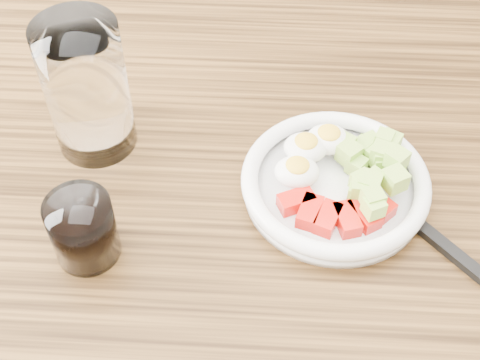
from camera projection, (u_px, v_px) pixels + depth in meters
name	position (u px, v px, depth m)	size (l,w,h in m)	color
dining_table	(247.00, 252.00, 0.84)	(1.50, 0.90, 0.77)	brown
bowl	(336.00, 180.00, 0.76)	(0.22, 0.22, 0.05)	white
fork	(474.00, 271.00, 0.70)	(0.16, 0.17, 0.01)	black
water_glass	(87.00, 89.00, 0.77)	(0.10, 0.10, 0.17)	white
coffee_glass	(83.00, 230.00, 0.70)	(0.07, 0.07, 0.08)	white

